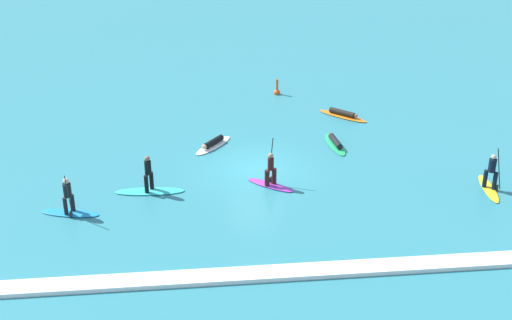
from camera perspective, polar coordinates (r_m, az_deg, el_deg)
The scene contains 10 objects.
ground_plane at distance 35.26m, azimuth -0.00°, elevation -0.73°, with size 120.00×120.00×0.00m, color teal.
surfer_on_orange_board at distance 41.48m, azimuth 6.86°, elevation 3.59°, with size 2.72×2.52×0.40m.
surfer_on_green_board at distance 37.91m, azimuth 6.25°, elevation 1.36°, with size 0.98×2.84×0.41m.
surfer_on_blue_board at distance 32.27m, azimuth -14.53°, elevation -3.35°, with size 2.67×1.23×2.11m.
surfer_on_teal_board at distance 33.38m, azimuth -8.43°, elevation -1.89°, with size 3.22×0.94×1.84m.
surfer_on_white_board at distance 37.63m, azimuth -3.41°, elevation 1.28°, with size 2.33×2.61×0.39m.
surfer_on_purple_board at distance 33.54m, azimuth 1.16°, elevation -1.33°, with size 2.28×1.94×2.27m.
surfer_on_yellow_board at distance 34.90m, azimuth 17.99°, elevation -1.43°, with size 0.88×2.78×2.18m.
marker_buoy at distance 44.49m, azimuth 1.66°, elevation 5.46°, with size 0.39×0.39×1.06m.
wave_crest at distance 27.67m, azimuth 1.88°, elevation -8.88°, with size 23.70×0.90×0.18m, color white.
Camera 1 is at (-3.18, -31.25, 16.03)m, focal length 50.75 mm.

